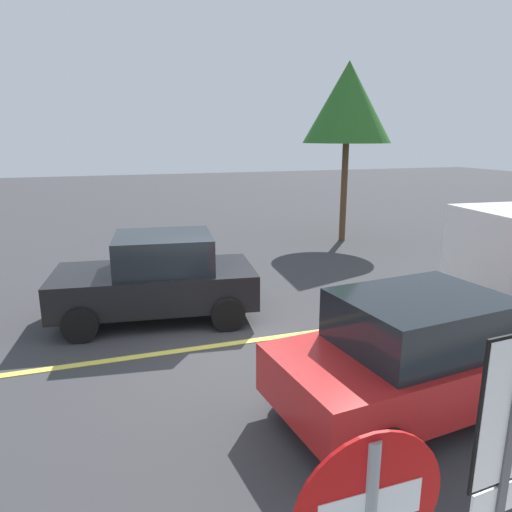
# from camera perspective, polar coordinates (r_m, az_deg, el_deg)

# --- Properties ---
(ground_plane) EXTENTS (80.00, 80.00, 0.00)m
(ground_plane) POSITION_cam_1_polar(r_m,az_deg,el_deg) (8.53, -3.29, -10.58)
(ground_plane) COLOR #38383A
(lane_marking_centre) EXTENTS (28.00, 0.16, 0.01)m
(lane_marking_centre) POSITION_cam_1_polar(r_m,az_deg,el_deg) (9.68, 14.26, -7.88)
(lane_marking_centre) COLOR #E0D14C
(speed_limit_sign) EXTENTS (0.54, 0.06, 2.52)m
(speed_limit_sign) POSITION_cam_1_polar(r_m,az_deg,el_deg) (3.39, 27.94, -19.95)
(speed_limit_sign) COLOR #4C4C51
(speed_limit_sign) RESTS_ON ground_plane
(car_black_mid_road) EXTENTS (4.11, 2.49, 1.71)m
(car_black_mid_road) POSITION_cam_1_polar(r_m,az_deg,el_deg) (9.65, -11.79, -2.52)
(car_black_mid_road) COLOR black
(car_black_mid_road) RESTS_ON ground_plane
(car_red_approaching) EXTENTS (4.38, 2.37, 1.64)m
(car_red_approaching) POSITION_cam_1_polar(r_m,az_deg,el_deg) (6.71, 19.84, -10.96)
(car_red_approaching) COLOR red
(car_red_approaching) RESTS_ON ground_plane
(tree_left_verge) EXTENTS (2.95, 2.95, 5.99)m
(tree_left_verge) POSITION_cam_1_polar(r_m,az_deg,el_deg) (16.71, 11.03, 17.67)
(tree_left_verge) COLOR #513823
(tree_left_verge) RESTS_ON ground_plane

